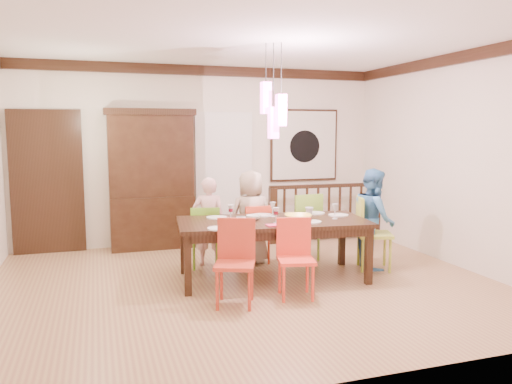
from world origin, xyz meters
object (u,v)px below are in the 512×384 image
object	(u,v)px
china_hutch	(151,179)
person_far_left	(209,221)
person_end_right	(374,219)
chair_far_left	(205,232)
person_far_mid	(251,217)
balustrade	(329,211)
chair_end_right	(375,228)
dining_table	(273,226)

from	to	relation	value
china_hutch	person_far_left	xyz separation A→B (m)	(0.63, -1.31, -0.49)
person_end_right	chair_far_left	bearing A→B (deg)	87.22
chair_far_left	person_end_right	xyz separation A→B (m)	(2.16, -0.72, 0.19)
person_far_mid	china_hutch	bearing A→B (deg)	-52.77
person_far_mid	person_end_right	bearing A→B (deg)	149.44
china_hutch	person_far_left	distance (m)	1.53
balustrade	chair_end_right	bearing A→B (deg)	-95.13
dining_table	china_hutch	size ratio (longest dim) A/B	1.12
balustrade	person_end_right	bearing A→B (deg)	-94.75
person_far_left	dining_table	bearing A→B (deg)	142.81
chair_far_left	chair_end_right	size ratio (longest dim) A/B	0.86
chair_end_right	balustrade	size ratio (longest dim) A/B	0.46
dining_table	person_far_left	distance (m)	1.07
person_end_right	chair_end_right	bearing A→B (deg)	178.88
dining_table	china_hutch	world-z (taller)	china_hutch
chair_far_left	person_far_left	size ratio (longest dim) A/B	0.69
dining_table	china_hutch	bearing A→B (deg)	126.64
chair_far_left	person_far_mid	bearing A→B (deg)	-167.84
chair_far_left	balustrade	xyz separation A→B (m)	(2.36, 1.04, 0.02)
balustrade	person_end_right	world-z (taller)	person_end_right
dining_table	person_far_mid	bearing A→B (deg)	99.36
china_hutch	person_far_mid	xyz separation A→B (m)	(1.22, -1.37, -0.45)
chair_far_left	person_far_left	distance (m)	0.17
china_hutch	person_far_left	bearing A→B (deg)	-64.30
person_far_left	chair_far_left	bearing A→B (deg)	64.20
china_hutch	balustrade	bearing A→B (deg)	-6.76
dining_table	chair_far_left	size ratio (longest dim) A/B	2.89
chair_end_right	balustrade	bearing A→B (deg)	14.10
chair_far_left	china_hutch	distance (m)	1.62
person_end_right	balustrade	bearing A→B (deg)	9.17
chair_far_left	person_far_left	bearing A→B (deg)	-121.92
person_end_right	person_far_left	bearing A→B (deg)	84.73
chair_far_left	china_hutch	xyz separation A→B (m)	(-0.56, 1.39, 0.62)
dining_table	person_far_left	world-z (taller)	person_far_left
chair_far_left	person_end_right	world-z (taller)	person_end_right
person_far_mid	dining_table	bearing A→B (deg)	88.39
balustrade	person_far_mid	bearing A→B (deg)	-147.25
dining_table	chair_end_right	bearing A→B (deg)	6.42
chair_far_left	person_far_mid	size ratio (longest dim) A/B	0.65
person_far_mid	chair_far_left	bearing A→B (deg)	-2.95
chair_end_right	person_far_mid	bearing A→B (deg)	82.56
person_far_mid	person_end_right	world-z (taller)	person_end_right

